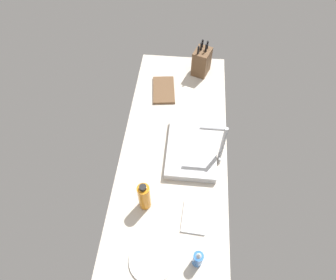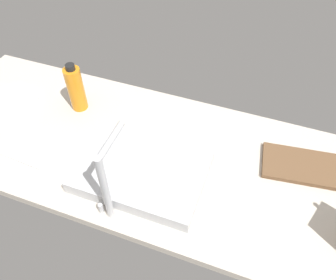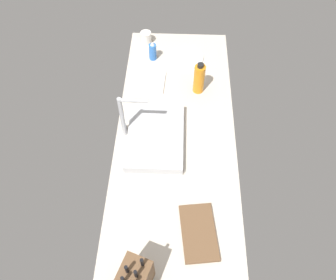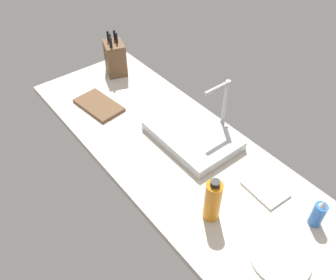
{
  "view_description": "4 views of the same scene",
  "coord_description": "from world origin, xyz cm",
  "px_view_note": "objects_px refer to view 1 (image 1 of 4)",
  "views": [
    {
      "loc": [
        106.23,
        6.22,
        158.77
      ],
      "look_at": [
        -2.34,
        -4.16,
        10.39
      ],
      "focal_mm": 31.19,
      "sensor_mm": 36.0,
      "label": 1
    },
    {
      "loc": [
        -33.07,
        74.27,
        102.67
      ],
      "look_at": [
        -5.4,
        -1.26,
        11.78
      ],
      "focal_mm": 36.1,
      "sensor_mm": 36.0,
      "label": 2
    },
    {
      "loc": [
        -106.48,
        -0.34,
        156.07
      ],
      "look_at": [
        -3.84,
        3.73,
        8.87
      ],
      "focal_mm": 35.23,
      "sensor_mm": 36.0,
      "label": 3
    },
    {
      "loc": [
        91.59,
        -77.15,
        123.21
      ],
      "look_at": [
        -1.66,
        -3.17,
        10.13
      ],
      "focal_mm": 36.64,
      "sensor_mm": 36.0,
      "label": 4
    }
  ],
  "objects_px": {
    "water_bottle": "(144,197)",
    "dish_towel": "(194,217)",
    "faucet": "(220,141)",
    "cutting_board": "(164,90)",
    "knife_block": "(202,62)",
    "sink_basin": "(192,148)",
    "soap_bottle": "(198,259)",
    "dinner_plate": "(151,260)"
  },
  "relations": [
    {
      "from": "sink_basin",
      "to": "dish_towel",
      "type": "height_order",
      "value": "sink_basin"
    },
    {
      "from": "knife_block",
      "to": "soap_bottle",
      "type": "height_order",
      "value": "knife_block"
    },
    {
      "from": "faucet",
      "to": "soap_bottle",
      "type": "height_order",
      "value": "faucet"
    },
    {
      "from": "sink_basin",
      "to": "dinner_plate",
      "type": "relative_size",
      "value": 1.97
    },
    {
      "from": "knife_block",
      "to": "dinner_plate",
      "type": "relative_size",
      "value": 1.17
    },
    {
      "from": "sink_basin",
      "to": "cutting_board",
      "type": "distance_m",
      "value": 0.58
    },
    {
      "from": "water_bottle",
      "to": "dish_towel",
      "type": "relative_size",
      "value": 1.21
    },
    {
      "from": "cutting_board",
      "to": "dinner_plate",
      "type": "distance_m",
      "value": 1.22
    },
    {
      "from": "dish_towel",
      "to": "sink_basin",
      "type": "bearing_deg",
      "value": -175.38
    },
    {
      "from": "faucet",
      "to": "dinner_plate",
      "type": "bearing_deg",
      "value": -26.76
    },
    {
      "from": "water_bottle",
      "to": "dish_towel",
      "type": "xyz_separation_m",
      "value": [
        0.05,
        0.28,
        -0.1
      ]
    },
    {
      "from": "faucet",
      "to": "dish_towel",
      "type": "bearing_deg",
      "value": -16.68
    },
    {
      "from": "sink_basin",
      "to": "dish_towel",
      "type": "relative_size",
      "value": 2.48
    },
    {
      "from": "water_bottle",
      "to": "dinner_plate",
      "type": "distance_m",
      "value": 0.32
    },
    {
      "from": "knife_block",
      "to": "dish_towel",
      "type": "xyz_separation_m",
      "value": [
        1.21,
        0.0,
        -0.1
      ]
    },
    {
      "from": "faucet",
      "to": "dinner_plate",
      "type": "xyz_separation_m",
      "value": [
        0.65,
        -0.33,
        -0.17
      ]
    },
    {
      "from": "faucet",
      "to": "knife_block",
      "type": "distance_m",
      "value": 0.82
    },
    {
      "from": "sink_basin",
      "to": "cutting_board",
      "type": "xyz_separation_m",
      "value": [
        -0.53,
        -0.23,
        -0.02
      ]
    },
    {
      "from": "knife_block",
      "to": "cutting_board",
      "type": "xyz_separation_m",
      "value": [
        0.24,
        -0.27,
        -0.09
      ]
    },
    {
      "from": "cutting_board",
      "to": "soap_bottle",
      "type": "bearing_deg",
      "value": 13.72
    },
    {
      "from": "knife_block",
      "to": "dish_towel",
      "type": "relative_size",
      "value": 1.47
    },
    {
      "from": "cutting_board",
      "to": "sink_basin",
      "type": "bearing_deg",
      "value": 24.03
    },
    {
      "from": "soap_bottle",
      "to": "dish_towel",
      "type": "relative_size",
      "value": 0.78
    },
    {
      "from": "water_bottle",
      "to": "cutting_board",
      "type": "bearing_deg",
      "value": 179.46
    },
    {
      "from": "faucet",
      "to": "cutting_board",
      "type": "height_order",
      "value": "faucet"
    },
    {
      "from": "sink_basin",
      "to": "water_bottle",
      "type": "relative_size",
      "value": 2.05
    },
    {
      "from": "sink_basin",
      "to": "knife_block",
      "type": "distance_m",
      "value": 0.77
    },
    {
      "from": "soap_bottle",
      "to": "knife_block",
      "type": "bearing_deg",
      "value": -179.02
    },
    {
      "from": "sink_basin",
      "to": "knife_block",
      "type": "bearing_deg",
      "value": 177.36
    },
    {
      "from": "faucet",
      "to": "water_bottle",
      "type": "height_order",
      "value": "faucet"
    },
    {
      "from": "soap_bottle",
      "to": "water_bottle",
      "type": "bearing_deg",
      "value": -133.18
    },
    {
      "from": "knife_block",
      "to": "cutting_board",
      "type": "relative_size",
      "value": 0.95
    },
    {
      "from": "sink_basin",
      "to": "water_bottle",
      "type": "distance_m",
      "value": 0.47
    },
    {
      "from": "sink_basin",
      "to": "dish_towel",
      "type": "xyz_separation_m",
      "value": [
        0.45,
        0.04,
        -0.02
      ]
    },
    {
      "from": "dinner_plate",
      "to": "dish_towel",
      "type": "distance_m",
      "value": 0.32
    },
    {
      "from": "cutting_board",
      "to": "dish_towel",
      "type": "distance_m",
      "value": 1.01
    },
    {
      "from": "sink_basin",
      "to": "knife_block",
      "type": "xyz_separation_m",
      "value": [
        -0.77,
        0.04,
        0.08
      ]
    },
    {
      "from": "water_bottle",
      "to": "dinner_plate",
      "type": "height_order",
      "value": "water_bottle"
    },
    {
      "from": "knife_block",
      "to": "water_bottle",
      "type": "height_order",
      "value": "knife_block"
    },
    {
      "from": "cutting_board",
      "to": "dinner_plate",
      "type": "relative_size",
      "value": 1.23
    },
    {
      "from": "faucet",
      "to": "cutting_board",
      "type": "relative_size",
      "value": 1.07
    },
    {
      "from": "sink_basin",
      "to": "faucet",
      "type": "height_order",
      "value": "faucet"
    }
  ]
}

